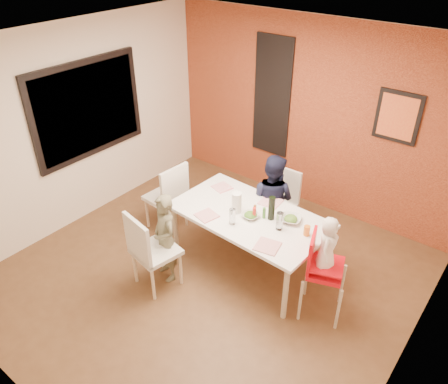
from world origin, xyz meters
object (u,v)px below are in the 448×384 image
Objects in this scene: toddler at (328,245)px; wine_bottle at (272,208)px; high_chair at (321,268)px; chair_near at (149,249)px; paper_towel_roll at (237,203)px; child_near at (165,238)px; dining_table at (249,219)px; chair_far at (281,199)px; chair_left at (169,194)px; child_far at (271,200)px.

wine_bottle is at bearing 60.65° from toddler.
high_chair is 0.87m from wine_bottle.
wine_bottle is (-0.78, 0.24, 0.30)m from high_chair.
chair_near is 1.58× the size of toddler.
toddler is 0.84m from wine_bottle.
wine_bottle is 1.12× the size of paper_towel_roll.
child_near reaches higher than wine_bottle.
high_chair is at bearing -8.63° from dining_table.
chair_left is (-1.21, -0.87, 0.04)m from chair_far.
high_chair is 0.31m from toddler.
high_chair is 1.22m from paper_towel_roll.
chair_left is 3.47× the size of wine_bottle.
high_chair is at bearing 108.38° from toddler.
chair_left is at bearing -175.52° from wine_bottle.
chair_left reaches higher than chair_far.
dining_table is at bearing 95.69° from chair_left.
chair_far is at bearing 129.77° from chair_left.
chair_near is 1.00× the size of high_chair.
wine_bottle reaches higher than chair_left.
wine_bottle is at bearing 114.87° from child_far.
child_near is at bearing 90.52° from high_chair.
chair_far is 0.83× the size of child_near.
chair_far is 1.48m from high_chair.
child_near reaches higher than chair_near.
chair_left is at bearing -144.67° from chair_far.
toddler reaches higher than high_chair.
chair_far is 0.93× the size of chair_left.
paper_towel_roll is (-0.40, -0.13, -0.02)m from wine_bottle.
dining_table is 1.01m from child_near.
chair_near is 3.89× the size of paper_towel_roll.
child_far reaches higher than paper_towel_roll.
child_near reaches higher than chair_far.
chair_near is 1.15m from chair_left.
child_far reaches higher than toddler.
chair_left is at bearing 179.34° from paper_towel_roll.
child_near reaches higher than paper_towel_roll.
dining_table is 1.21m from chair_near.
child_near is (-0.58, -1.59, 0.04)m from chair_far.
child_far is 1.99× the size of toddler.
child_near is at bearing -125.06° from paper_towel_roll.
toddler is at bearing 91.45° from chair_left.
toddler is at bearing -76.90° from high_chair.
child_near is 0.92m from paper_towel_roll.
chair_left is at bearing 73.48° from toddler.
chair_far is 3.61× the size of paper_towel_roll.
dining_table is at bearing -112.59° from chair_near.
paper_towel_roll is at bearing -107.53° from chair_near.
toddler is 2.20× the size of wine_bottle.
child_far is at bearing 96.15° from dining_table.
wine_bottle is (0.31, -0.75, 0.38)m from chair_far.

